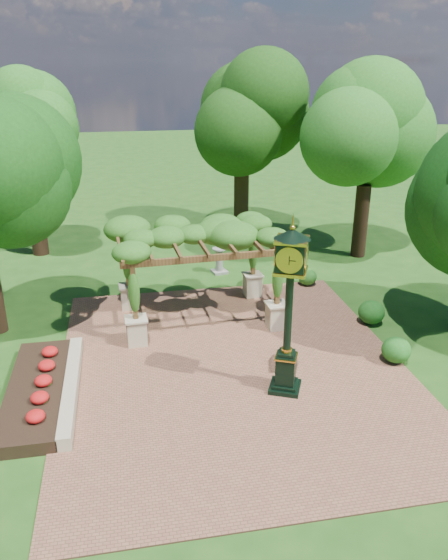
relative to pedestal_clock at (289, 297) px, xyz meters
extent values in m
plane|color=#1E4714|center=(-1.15, 0.43, -2.80)|extent=(120.00, 120.00, 0.00)
cube|color=brown|center=(-1.15, 1.43, -2.78)|extent=(10.00, 12.00, 0.04)
cube|color=#C6B793|center=(-5.75, 0.93, -2.60)|extent=(0.35, 5.00, 0.40)
cube|color=red|center=(-6.65, 0.93, -2.62)|extent=(1.50, 5.00, 0.36)
cube|color=black|center=(0.00, 0.00, -2.70)|extent=(1.09, 1.09, 0.12)
cube|color=black|center=(0.00, 0.00, -2.14)|extent=(0.68, 0.68, 0.92)
cube|color=gold|center=(0.00, 0.00, -1.74)|extent=(0.76, 0.76, 0.04)
cylinder|color=black|center=(0.00, 0.00, -0.40)|extent=(0.27, 0.27, 2.35)
cube|color=black|center=(0.00, 0.00, 1.13)|extent=(0.95, 0.95, 0.72)
cylinder|color=white|center=(-0.15, -0.33, 1.13)|extent=(0.57, 0.28, 0.61)
cone|color=black|center=(0.00, 0.00, 1.69)|extent=(1.22, 1.22, 0.26)
sphere|color=gold|center=(0.00, 0.00, 1.85)|extent=(0.14, 0.14, 0.14)
cube|color=beige|center=(-3.88, 3.39, -2.34)|extent=(0.64, 0.64, 0.84)
cube|color=brown|center=(-3.88, 3.39, -1.01)|extent=(0.16, 0.16, 1.73)
cube|color=beige|center=(0.77, 3.65, -2.34)|extent=(0.64, 0.64, 0.84)
cube|color=brown|center=(0.77, 3.65, -1.01)|extent=(0.16, 0.16, 1.73)
cube|color=beige|center=(-4.04, 6.19, -2.34)|extent=(0.64, 0.64, 0.84)
cube|color=brown|center=(-4.04, 6.19, -1.01)|extent=(0.16, 0.16, 1.73)
cube|color=beige|center=(0.62, 6.44, -2.34)|extent=(0.64, 0.64, 0.84)
cube|color=brown|center=(0.62, 6.44, -1.01)|extent=(0.16, 0.16, 1.73)
cube|color=brown|center=(-1.56, 3.52, -0.07)|extent=(5.41, 0.43, 0.21)
cube|color=brown|center=(-1.71, 6.32, -0.07)|extent=(5.41, 0.43, 0.21)
ellipsoid|color=#295B1A|center=(-1.63, 4.92, 0.18)|extent=(5.59, 3.65, 0.93)
cube|color=gray|center=(-0.19, 9.14, -2.74)|extent=(0.73, 0.73, 0.11)
cylinder|color=gray|center=(-0.19, 9.14, -2.25)|extent=(0.37, 0.37, 0.99)
cylinder|color=gray|center=(-0.19, 9.14, -1.73)|extent=(0.69, 0.69, 0.06)
ellipsoid|color=#1E5D1A|center=(3.68, 0.82, -2.37)|extent=(0.88, 0.88, 0.78)
ellipsoid|color=#194E16|center=(4.07, 3.38, -2.35)|extent=(0.92, 0.92, 0.81)
ellipsoid|color=#28681E|center=(3.04, 7.09, -2.42)|extent=(0.82, 0.82, 0.67)
cylinder|color=black|center=(-7.98, 13.12, -1.10)|extent=(0.73, 0.73, 3.40)
ellipsoid|color=#235E1B|center=(-7.98, 13.12, 3.29)|extent=(3.67, 3.67, 5.37)
cylinder|color=#382716|center=(1.95, 14.61, -1.18)|extent=(0.76, 0.76, 3.23)
ellipsoid|color=#183D0F|center=(1.95, 14.61, 2.98)|extent=(4.78, 4.78, 5.10)
cylinder|color=black|center=(6.53, 10.14, -1.15)|extent=(0.65, 0.65, 3.29)
ellipsoid|color=#245E1A|center=(6.53, 10.14, 3.09)|extent=(4.87, 4.87, 5.19)
camera|label=1|loc=(-4.01, -12.26, 5.64)|focal=35.00mm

